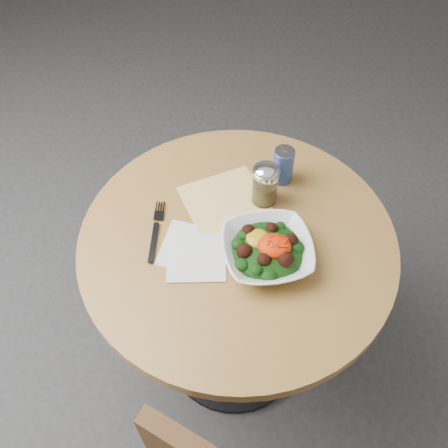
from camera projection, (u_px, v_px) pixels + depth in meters
The scene contains 8 objects.
ground at pixel (234, 348), 2.00m from camera, with size 6.00×6.00×0.00m, color #2F2E31.
table at pixel (236, 275), 1.56m from camera, with size 0.90×0.90×0.75m.
cloth_napkin at pixel (225, 201), 1.49m from camera, with size 0.23×0.21×0.00m, color orange.
paper_napkins at pixel (193, 252), 1.37m from camera, with size 0.20×0.21×0.00m.
salad_bowl at pixel (267, 250), 1.34m from camera, with size 0.30×0.30×0.09m.
fork at pixel (156, 229), 1.42m from camera, with size 0.04×0.22×0.00m.
spice_shaker at pixel (265, 184), 1.44m from camera, with size 0.08×0.08×0.14m.
beverage_can at pixel (283, 165), 1.50m from camera, with size 0.06×0.06×0.12m.
Camera 1 is at (0.07, -0.83, 1.88)m, focal length 40.00 mm.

